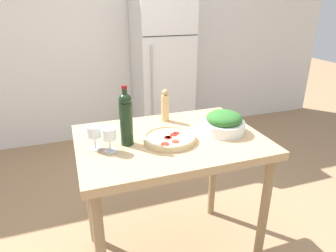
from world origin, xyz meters
The scene contains 9 objects.
wall_back centered at (0.00, 2.28, 1.30)m, with size 6.40×0.08×2.60m.
refrigerator centered at (0.58, 1.92, 0.94)m, with size 0.64×0.64×1.88m.
prep_counter centered at (0.00, 0.00, 0.82)m, with size 1.11×0.78×0.94m.
wine_bottle centered at (-0.26, 0.00, 1.10)m, with size 0.07×0.07×0.35m.
wine_glass_near centered at (-0.37, -0.06, 1.04)m, with size 0.08×0.08×0.14m.
wine_glass_far centered at (-0.44, 0.00, 1.04)m, with size 0.08×0.08×0.14m.
pepper_mill centered at (0.06, 0.27, 1.05)m, with size 0.05×0.05×0.22m.
salad_bowl centered at (0.34, -0.03, 1.01)m, with size 0.26×0.26×0.14m.
homemade_pizza centered at (-0.02, -0.04, 0.96)m, with size 0.31×0.31×0.04m.
Camera 1 is at (-0.55, -1.54, 1.71)m, focal length 32.00 mm.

